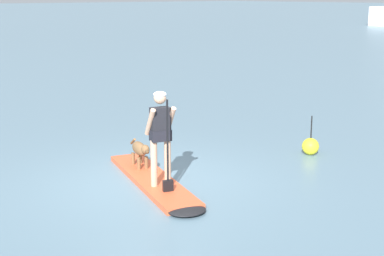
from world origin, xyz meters
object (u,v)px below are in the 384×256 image
person_paddler (161,132)px  dog (140,150)px  paddleboard (156,183)px  marker_buoy (310,146)px

person_paddler → dog: 1.37m
paddleboard → marker_buoy: marker_buoy is taller
dog → marker_buoy: (1.45, 3.58, -0.27)m
paddleboard → person_paddler: 1.09m
dog → marker_buoy: marker_buoy is taller
marker_buoy → person_paddler: bearing=-94.3°
marker_buoy → dog: bearing=-112.0°
paddleboard → marker_buoy: 3.90m
paddleboard → dog: dog is taller
person_paddler → dog: size_ratio=1.62×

